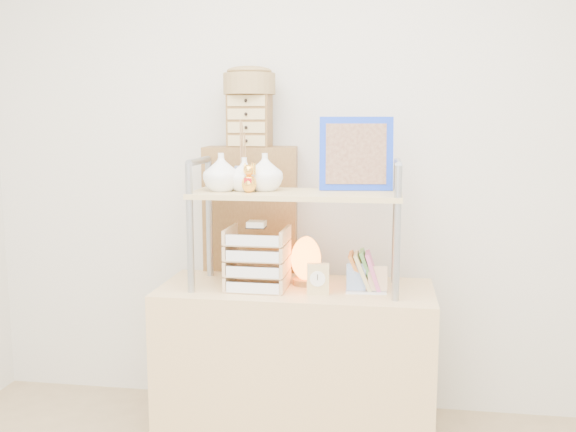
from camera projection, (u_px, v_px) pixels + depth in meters
name	position (u px, v px, depth m)	size (l,w,h in m)	color
room_shell	(259.00, 45.00, 1.89)	(3.42, 3.41, 2.61)	silver
desk	(296.00, 368.00, 2.87)	(1.20, 0.50, 0.75)	tan
cabinet	(252.00, 281.00, 3.23)	(0.45, 0.24, 1.35)	brown
hutch	(280.00, 187.00, 2.78)	(0.90, 0.34, 0.74)	#91969E
letter_tray	(257.00, 262.00, 2.77)	(0.25, 0.23, 0.30)	tan
salt_lamp	(306.00, 260.00, 2.85)	(0.14, 0.13, 0.22)	brown
desk_clock	(318.00, 279.00, 2.70)	(0.10, 0.05, 0.13)	tan
postcard_stand	(366.00, 285.00, 2.72)	(0.18, 0.06, 0.12)	white
drawer_chest	(250.00, 121.00, 3.10)	(0.20, 0.16, 0.25)	brown
woven_basket	(249.00, 84.00, 3.07)	(0.25, 0.25, 0.10)	olive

